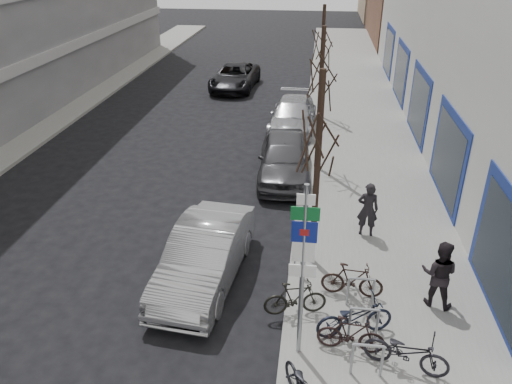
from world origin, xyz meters
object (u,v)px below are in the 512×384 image
(meter_front, at_px, (296,246))
(bike_mid_inner, at_px, (295,298))
(bike_rack, at_px, (364,320))
(parked_car_back, at_px, (293,116))
(tree_near, at_px, (320,126))
(bike_far_inner, at_px, (352,280))
(meter_back, at_px, (309,116))
(bike_mid_curb, at_px, (355,314))
(parked_car_front, at_px, (205,255))
(parked_car_mid, at_px, (285,158))
(lane_car, at_px, (235,77))
(tree_mid, at_px, (322,66))
(pedestrian_far, at_px, (439,273))
(tree_far, at_px, (323,35))
(meter_mid, at_px, (304,163))
(bike_far_curb, at_px, (407,349))
(pedestrian_near, at_px, (368,209))
(highway_sign_pole, at_px, (303,264))
(bike_near_right, at_px, (351,334))

(meter_front, xyz_separation_m, bike_mid_inner, (0.10, -1.79, -0.30))
(bike_rack, distance_m, parked_car_back, 14.13)
(tree_near, xyz_separation_m, bike_far_inner, (1.02, -1.41, -3.48))
(meter_back, height_order, parked_car_back, parked_car_back)
(tree_near, distance_m, bike_mid_curb, 4.52)
(meter_back, distance_m, parked_car_front, 11.78)
(parked_car_mid, distance_m, lane_car, 13.07)
(lane_car, bearing_deg, bike_mid_inner, -73.63)
(tree_mid, distance_m, bike_mid_inner, 9.46)
(pedestrian_far, bearing_deg, meter_front, 3.45)
(tree_far, distance_m, meter_back, 4.08)
(lane_car, bearing_deg, meter_mid, -67.17)
(bike_far_curb, bearing_deg, meter_back, 25.15)
(bike_mid_curb, height_order, pedestrian_near, pedestrian_near)
(bike_rack, relative_size, bike_far_inner, 1.45)
(meter_back, xyz_separation_m, pedestrian_near, (2.03, -8.89, 0.09))
(highway_sign_pole, bearing_deg, meter_mid, 91.68)
(bike_rack, height_order, lane_car, lane_car)
(tree_near, bearing_deg, bike_rack, -67.52)
(bike_far_curb, relative_size, lane_car, 0.34)
(tree_far, distance_m, bike_far_curb, 17.17)
(bike_mid_curb, distance_m, pedestrian_near, 4.46)
(tree_near, distance_m, pedestrian_far, 4.55)
(tree_far, bearing_deg, bike_mid_inner, -91.31)
(meter_front, bearing_deg, bike_far_inner, -31.90)
(lane_car, bearing_deg, meter_front, -72.70)
(tree_mid, bearing_deg, bike_rack, -82.72)
(bike_mid_curb, height_order, pedestrian_far, pedestrian_far)
(meter_front, relative_size, pedestrian_near, 0.74)
(bike_mid_inner, distance_m, pedestrian_near, 4.36)
(bike_near_right, bearing_deg, bike_rack, -29.23)
(bike_rack, bearing_deg, bike_far_inner, 97.01)
(parked_car_mid, bearing_deg, tree_far, 77.54)
(pedestrian_near, bearing_deg, meter_back, -73.36)
(bike_rack, height_order, meter_mid, meter_mid)
(bike_rack, height_order, parked_car_back, parked_car_back)
(meter_back, bearing_deg, meter_mid, -90.00)
(tree_far, height_order, parked_car_front, tree_far)
(tree_mid, relative_size, bike_far_curb, 3.14)
(bike_mid_inner, bearing_deg, bike_rack, -125.26)
(bike_mid_curb, bearing_deg, bike_rack, -135.56)
(tree_near, xyz_separation_m, lane_car, (-5.15, 18.13, -3.38))
(meter_back, height_order, bike_far_curb, meter_back)
(bike_mid_curb, bearing_deg, pedestrian_near, -26.40)
(bike_mid_curb, relative_size, parked_car_front, 0.38)
(lane_car, bearing_deg, tree_near, -71.00)
(parked_car_mid, bearing_deg, parked_car_front, -106.57)
(meter_front, xyz_separation_m, bike_far_curb, (2.46, -3.21, -0.23))
(tree_mid, relative_size, meter_back, 4.33)
(meter_mid, relative_size, pedestrian_far, 0.71)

